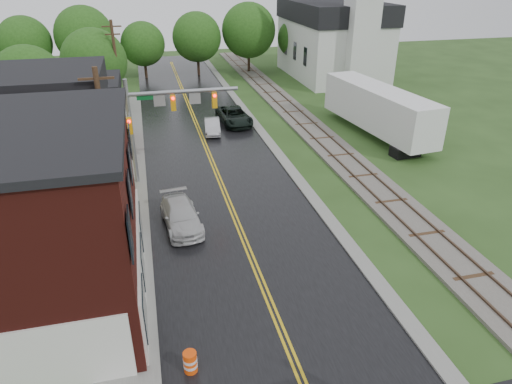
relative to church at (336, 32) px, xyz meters
name	(u,v)px	position (x,y,z in m)	size (l,w,h in m)	color
main_road	(211,159)	(-20.00, -23.74, -5.83)	(10.00, 90.00, 0.02)	black
curb_right	(262,133)	(-14.60, -18.74, -5.83)	(0.80, 70.00, 0.12)	gray
sidewalk_left	(129,197)	(-26.20, -28.74, -5.83)	(2.40, 50.00, 0.12)	gray
yellow_house	(43,152)	(-31.00, -27.74, -2.63)	(8.00, 7.00, 6.40)	tan
darkred_building	(77,122)	(-30.00, -18.74, -3.63)	(7.00, 6.00, 4.40)	#3F0F0C
church	(336,32)	(0.00, 0.00, 0.00)	(10.40, 18.40, 20.00)	silver
railroad	(310,128)	(-10.00, -18.74, -5.73)	(3.20, 80.00, 0.30)	#59544C
traffic_signal_far	(162,111)	(-23.47, -26.74, -0.86)	(7.34, 0.43, 7.20)	gray
utility_pole_b	(107,146)	(-26.80, -31.74, -1.11)	(1.80, 0.28, 9.00)	#382616
utility_pole_c	(117,67)	(-26.80, -9.74, -1.11)	(1.80, 0.28, 9.00)	#382616
tree_left_c	(31,82)	(-33.85, -13.84, -1.32)	(6.00, 6.00, 7.65)	black
tree_left_e	(96,63)	(-28.85, -7.84, -1.02)	(6.40, 6.40, 8.16)	black
suv_dark	(234,116)	(-16.50, -15.60, -5.07)	(2.53, 5.48, 1.52)	black
sedan_silver	(212,126)	(-18.91, -17.65, -5.21)	(1.32, 3.77, 1.24)	#AFAEB3
pickup_white	(181,216)	(-23.20, -33.33, -5.14)	(1.95, 4.80, 1.39)	silver
semi_trailer	(378,108)	(-4.99, -21.73, -3.37)	(4.43, 13.83, 4.20)	black
construction_barrel	(190,362)	(-23.90, -44.01, -5.38)	(0.51, 0.51, 0.91)	#FB4A0B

